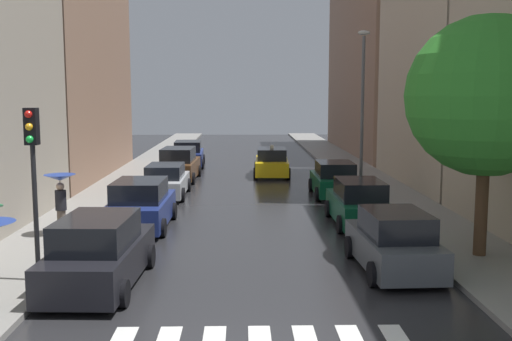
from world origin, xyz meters
The scene contains 18 objects.
ground_plane centered at (0.00, 24.00, -0.02)m, with size 28.00×72.00×0.04m, color #252528.
sidewalk_left centered at (-6.50, 24.00, 0.07)m, with size 3.00×72.00×0.15m, color gray.
sidewalk_right centered at (6.50, 24.00, 0.07)m, with size 3.00×72.00×0.15m, color gray.
building_right_mid centered at (11.00, 21.12, 8.84)m, with size 6.00×12.14×17.69m, color #B2A38C.
building_right_far centered at (11.00, 38.42, 7.64)m, with size 6.00×20.42×15.29m, color #8C6B56.
parked_car_left_nearest centered at (-3.91, 4.84, 0.84)m, with size 2.25×4.82×1.80m.
parked_car_left_second centered at (-3.96, 11.38, 0.81)m, with size 2.20×4.44×1.75m.
parked_car_left_third centered at (-3.89, 17.96, 0.72)m, with size 2.03×4.44×1.53m.
parked_car_left_fourth centered at (-3.84, 23.25, 0.85)m, with size 2.23×4.80×1.82m.
parked_car_left_fifth centered at (-3.88, 29.54, 0.79)m, with size 2.23×4.56×1.69m.
parked_car_right_nearest centered at (3.76, 5.95, 0.78)m, with size 2.12×4.16×1.68m.
parked_car_right_second centered at (3.92, 11.74, 0.78)m, with size 2.00×4.41×1.68m.
parked_car_right_third centered at (3.97, 17.90, 0.76)m, with size 2.09×4.06×1.63m.
taxi_midroad centered at (1.39, 25.01, 0.76)m, with size 2.21×4.68×1.81m.
pedestrian_by_kerb centered at (-6.30, 9.78, 1.61)m, with size 1.01×1.01×2.01m.
street_tree_right centered at (6.53, 6.99, 4.71)m, with size 4.54×4.54×6.84m.
traffic_light_left_corner centered at (-5.45, 4.87, 3.29)m, with size 0.30×0.42×4.30m.
lamp_post_right centered at (5.55, 19.66, 4.51)m, with size 0.60×0.28×7.65m.
Camera 1 is at (-0.34, -9.89, 4.81)m, focal length 42.40 mm.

